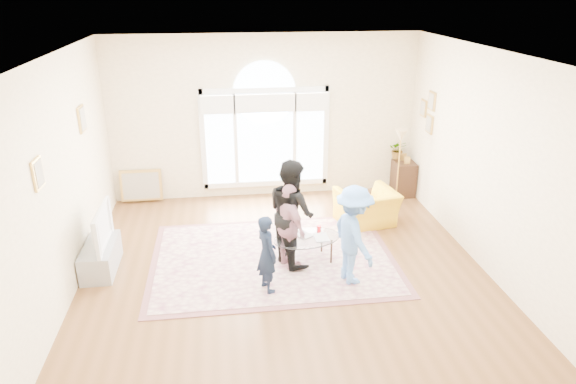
{
  "coord_description": "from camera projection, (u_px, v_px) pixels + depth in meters",
  "views": [
    {
      "loc": [
        -0.85,
        -6.8,
        4.04
      ],
      "look_at": [
        0.1,
        0.3,
        1.12
      ],
      "focal_mm": 32.0,
      "sensor_mm": 36.0,
      "label": 1
    }
  ],
  "objects": [
    {
      "name": "ground",
      "position": [
        284.0,
        267.0,
        7.87
      ],
      "size": [
        6.0,
        6.0,
        0.0
      ],
      "primitive_type": "plane",
      "color": "brown",
      "rests_on": "ground"
    },
    {
      "name": "room_shell",
      "position": [
        266.0,
        122.0,
        9.88
      ],
      "size": [
        6.0,
        6.0,
        6.0
      ],
      "color": "#FCEBC2",
      "rests_on": "ground"
    },
    {
      "name": "area_rug",
      "position": [
        273.0,
        258.0,
        8.1
      ],
      "size": [
        3.6,
        2.6,
        0.02
      ],
      "primitive_type": "cube",
      "color": "beige",
      "rests_on": "ground"
    },
    {
      "name": "rug_border",
      "position": [
        273.0,
        258.0,
        8.11
      ],
      "size": [
        3.8,
        2.8,
        0.01
      ],
      "primitive_type": "cube",
      "color": "brown",
      "rests_on": "ground"
    },
    {
      "name": "tv_console",
      "position": [
        101.0,
        257.0,
        7.73
      ],
      "size": [
        0.45,
        1.0,
        0.42
      ],
      "primitive_type": "cube",
      "color": "gray",
      "rests_on": "ground"
    },
    {
      "name": "television",
      "position": [
        97.0,
        227.0,
        7.54
      ],
      "size": [
        0.17,
        1.01,
        0.58
      ],
      "color": "black",
      "rests_on": "tv_console"
    },
    {
      "name": "coffee_table",
      "position": [
        307.0,
        239.0,
        7.88
      ],
      "size": [
        1.16,
        0.87,
        0.54
      ],
      "rotation": [
        0.0,
        0.0,
        0.2
      ],
      "color": "silver",
      "rests_on": "ground"
    },
    {
      "name": "armchair",
      "position": [
        367.0,
        208.0,
        9.17
      ],
      "size": [
        1.13,
        1.04,
        0.64
      ],
      "primitive_type": "imported",
      "rotation": [
        0.0,
        0.0,
        3.34
      ],
      "color": "yellow",
      "rests_on": "ground"
    },
    {
      "name": "side_cabinet",
      "position": [
        403.0,
        178.0,
        10.46
      ],
      "size": [
        0.4,
        0.5,
        0.7
      ],
      "primitive_type": "cube",
      "color": "black",
      "rests_on": "ground"
    },
    {
      "name": "floor_lamp",
      "position": [
        401.0,
        141.0,
        9.64
      ],
      "size": [
        0.31,
        0.31,
        1.51
      ],
      "color": "black",
      "rests_on": "ground"
    },
    {
      "name": "plant_pedestal",
      "position": [
        396.0,
        175.0,
        10.65
      ],
      "size": [
        0.2,
        0.2,
        0.7
      ],
      "primitive_type": "cylinder",
      "color": "white",
      "rests_on": "ground"
    },
    {
      "name": "potted_plant",
      "position": [
        398.0,
        150.0,
        10.45
      ],
      "size": [
        0.42,
        0.39,
        0.39
      ],
      "primitive_type": "imported",
      "rotation": [
        0.0,
        0.0,
        -0.29
      ],
      "color": "#33722D",
      "rests_on": "plant_pedestal"
    },
    {
      "name": "leaning_picture",
      "position": [
        143.0,
        202.0,
        10.23
      ],
      "size": [
        0.8,
        0.14,
        0.62
      ],
      "primitive_type": "cube",
      "rotation": [
        -0.14,
        0.0,
        0.0
      ],
      "color": "tan",
      "rests_on": "ground"
    },
    {
      "name": "child_navy",
      "position": [
        267.0,
        254.0,
        7.06
      ],
      "size": [
        0.4,
        0.48,
        1.13
      ],
      "primitive_type": "imported",
      "rotation": [
        0.0,
        0.0,
        1.95
      ],
      "color": "#131C31",
      "rests_on": "area_rug"
    },
    {
      "name": "child_black",
      "position": [
        291.0,
        212.0,
        7.71
      ],
      "size": [
        0.89,
        0.99,
        1.65
      ],
      "primitive_type": "imported",
      "rotation": [
        0.0,
        0.0,
        1.98
      ],
      "color": "black",
      "rests_on": "area_rug"
    },
    {
      "name": "child_pink",
      "position": [
        289.0,
        227.0,
        7.61
      ],
      "size": [
        0.62,
        0.85,
        1.34
      ],
      "primitive_type": "imported",
      "rotation": [
        0.0,
        0.0,
        1.99
      ],
      "color": "#C68696",
      "rests_on": "area_rug"
    },
    {
      "name": "child_blue",
      "position": [
        354.0,
        235.0,
        7.22
      ],
      "size": [
        0.75,
        1.04,
        1.46
      ],
      "primitive_type": "imported",
      "rotation": [
        0.0,
        0.0,
        1.81
      ],
      "color": "#5990E5",
      "rests_on": "area_rug"
    }
  ]
}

